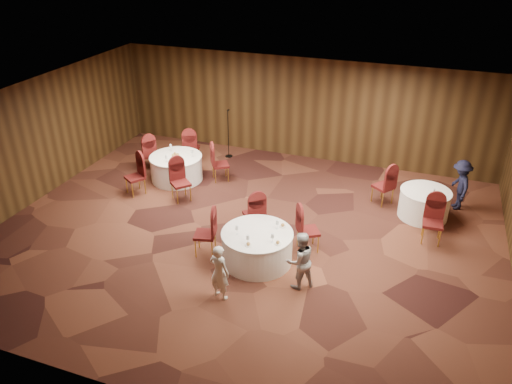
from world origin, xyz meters
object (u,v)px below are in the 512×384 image
(table_left, at_px, (177,168))
(table_right, at_px, (424,204))
(table_main, at_px, (257,247))
(woman_b, at_px, (300,261))
(woman_a, at_px, (219,272))
(man_c, at_px, (460,185))
(mic_stand, at_px, (229,143))

(table_left, bearing_deg, table_right, 1.96)
(table_main, height_order, table_right, same)
(table_main, height_order, woman_b, woman_b)
(table_left, relative_size, woman_a, 1.24)
(table_main, height_order, woman_a, woman_a)
(woman_b, distance_m, man_c, 5.51)
(mic_stand, bearing_deg, table_main, -61.14)
(mic_stand, bearing_deg, man_c, -8.60)
(woman_a, xyz_separation_m, woman_b, (1.40, 0.88, 0.03))
(table_main, distance_m, mic_stand, 5.83)
(table_right, bearing_deg, mic_stand, 163.58)
(woman_a, bearing_deg, woman_b, -132.24)
(woman_b, bearing_deg, mic_stand, -95.96)
(mic_stand, xyz_separation_m, woman_a, (2.53, -6.52, 0.16))
(table_right, relative_size, woman_a, 1.03)
(table_main, xyz_separation_m, woman_b, (1.12, -0.54, 0.27))
(table_main, xyz_separation_m, mic_stand, (-2.81, 5.10, 0.09))
(mic_stand, xyz_separation_m, man_c, (6.98, -1.06, 0.22))
(mic_stand, relative_size, woman_b, 1.24)
(table_left, bearing_deg, man_c, 7.34)
(table_right, distance_m, man_c, 1.15)
(table_main, xyz_separation_m, table_right, (3.36, 3.28, 0.00))
(woman_b, relative_size, man_c, 0.94)
(woman_b, bearing_deg, table_main, -66.48)
(table_right, relative_size, mic_stand, 0.80)
(table_left, relative_size, table_right, 1.20)
(table_right, xyz_separation_m, woman_a, (-3.65, -4.70, 0.24))
(table_right, bearing_deg, woman_a, -127.80)
(table_right, relative_size, man_c, 0.93)
(table_right, xyz_separation_m, man_c, (0.81, 0.76, 0.31))
(table_right, xyz_separation_m, mic_stand, (-6.17, 1.82, 0.09))
(mic_stand, height_order, man_c, mic_stand)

